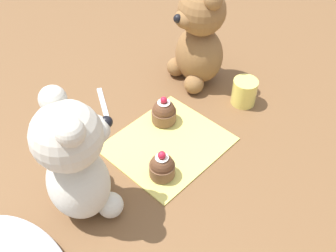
{
  "coord_description": "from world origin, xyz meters",
  "views": [
    {
      "loc": [
        -0.39,
        0.42,
        0.62
      ],
      "look_at": [
        0.0,
        0.0,
        0.06
      ],
      "focal_mm": 42.0,
      "sensor_mm": 36.0,
      "label": 1
    }
  ],
  "objects_px": {
    "cupcake_near_cream_bear": "(162,166)",
    "teaspoon": "(103,104)",
    "teddy_bear_tan": "(199,38)",
    "cupcake_near_tan_bear": "(164,112)",
    "teddy_bear_cream": "(76,161)",
    "juice_glass": "(244,92)"
  },
  "relations": [
    {
      "from": "cupcake_near_cream_bear",
      "to": "juice_glass",
      "type": "bearing_deg",
      "value": -87.09
    },
    {
      "from": "teddy_bear_cream",
      "to": "teddy_bear_tan",
      "type": "distance_m",
      "value": 0.44
    },
    {
      "from": "teddy_bear_cream",
      "to": "cupcake_near_tan_bear",
      "type": "bearing_deg",
      "value": -61.92
    },
    {
      "from": "teddy_bear_tan",
      "to": "juice_glass",
      "type": "xyz_separation_m",
      "value": [
        -0.14,
        -0.01,
        -0.09
      ]
    },
    {
      "from": "cupcake_near_cream_bear",
      "to": "teaspoon",
      "type": "height_order",
      "value": "cupcake_near_cream_bear"
    },
    {
      "from": "cupcake_near_tan_bear",
      "to": "juice_glass",
      "type": "xyz_separation_m",
      "value": [
        -0.09,
        -0.18,
        0.0
      ]
    },
    {
      "from": "juice_glass",
      "to": "teaspoon",
      "type": "xyz_separation_m",
      "value": [
        0.24,
        0.24,
        -0.03
      ]
    },
    {
      "from": "teddy_bear_cream",
      "to": "cupcake_near_tan_bear",
      "type": "xyz_separation_m",
      "value": [
        0.05,
        -0.26,
        -0.09
      ]
    },
    {
      "from": "teddy_bear_cream",
      "to": "teaspoon",
      "type": "xyz_separation_m",
      "value": [
        0.19,
        -0.2,
        -0.12
      ]
    },
    {
      "from": "teaspoon",
      "to": "juice_glass",
      "type": "bearing_deg",
      "value": -104.91
    },
    {
      "from": "cupcake_near_tan_bear",
      "to": "cupcake_near_cream_bear",
      "type": "bearing_deg",
      "value": 132.57
    },
    {
      "from": "cupcake_near_cream_bear",
      "to": "teaspoon",
      "type": "xyz_separation_m",
      "value": [
        0.25,
        -0.06,
        -0.03
      ]
    },
    {
      "from": "teddy_bear_tan",
      "to": "cupcake_near_tan_bear",
      "type": "relative_size",
      "value": 3.78
    },
    {
      "from": "teddy_bear_cream",
      "to": "teaspoon",
      "type": "relative_size",
      "value": 2.05
    },
    {
      "from": "cupcake_near_tan_bear",
      "to": "teaspoon",
      "type": "xyz_separation_m",
      "value": [
        0.15,
        0.06,
        -0.03
      ]
    },
    {
      "from": "cupcake_near_cream_bear",
      "to": "cupcake_near_tan_bear",
      "type": "xyz_separation_m",
      "value": [
        0.11,
        -0.11,
        0.0
      ]
    },
    {
      "from": "cupcake_near_cream_bear",
      "to": "teaspoon",
      "type": "relative_size",
      "value": 0.52
    },
    {
      "from": "cupcake_near_cream_bear",
      "to": "cupcake_near_tan_bear",
      "type": "distance_m",
      "value": 0.16
    },
    {
      "from": "teddy_bear_tan",
      "to": "cupcake_near_cream_bear",
      "type": "distance_m",
      "value": 0.34
    },
    {
      "from": "teddy_bear_tan",
      "to": "cupcake_near_cream_bear",
      "type": "relative_size",
      "value": 3.91
    },
    {
      "from": "teddy_bear_cream",
      "to": "teaspoon",
      "type": "bearing_deg",
      "value": -28.77
    },
    {
      "from": "teddy_bear_cream",
      "to": "cupcake_near_tan_bear",
      "type": "relative_size",
      "value": 3.79
    }
  ]
}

